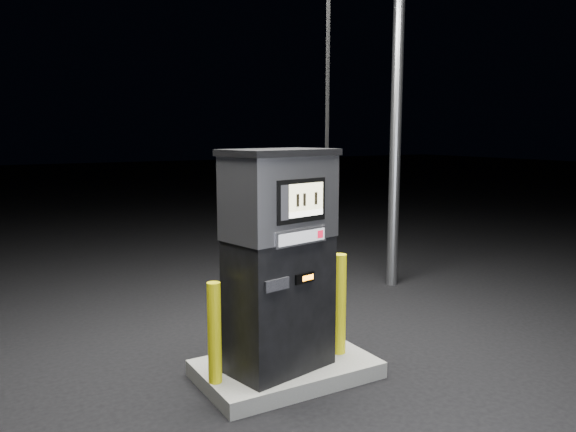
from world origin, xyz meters
TOP-DOWN VIEW (x-y plane):
  - ground at (0.00, 0.00)m, footprint 80.00×80.00m
  - pump_island at (0.00, 0.00)m, footprint 1.60×1.00m
  - fuel_dispenser at (-0.12, -0.09)m, footprint 1.14×0.77m
  - bollard_left at (-0.74, -0.07)m, footprint 0.12×0.12m
  - bollard_right at (0.55, -0.07)m, footprint 0.13×0.13m

SIDE VIEW (x-z plane):
  - ground at x=0.00m, z-range 0.00..0.00m
  - pump_island at x=0.00m, z-range 0.00..0.15m
  - bollard_left at x=-0.74m, z-range 0.15..1.03m
  - bollard_right at x=0.55m, z-range 0.15..1.12m
  - fuel_dispenser at x=-0.12m, z-range -0.88..3.21m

